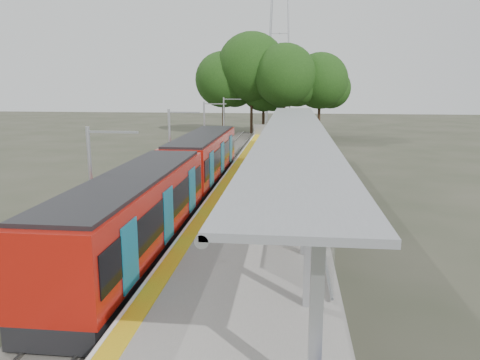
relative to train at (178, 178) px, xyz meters
name	(u,v)px	position (x,y,z in m)	size (l,w,h in m)	color
trackbed	(201,188)	(0.00, 6.30, -1.93)	(3.00, 70.00, 0.24)	#59544C
platform	(268,184)	(4.50, 6.30, -1.55)	(6.00, 50.00, 1.00)	gray
tactile_strip	(230,175)	(1.95, 6.30, -1.04)	(0.60, 50.00, 0.02)	yellow
end_fence	(279,130)	(4.50, 31.25, -0.45)	(6.00, 0.10, 1.20)	#9EA0A5
train	(178,178)	(0.00, 0.00, 0.00)	(2.74, 27.60, 3.62)	black
canopy	(294,134)	(6.11, 2.48, 2.15)	(3.27, 38.00, 3.66)	#9EA0A5
pylon	(280,10)	(3.50, 59.30, 16.95)	(8.00, 4.00, 38.00)	#9EA0A5
tree_cluster	(266,76)	(2.41, 39.62, 5.87)	(20.46, 10.99, 13.67)	#382316
catenary_masts	(171,148)	(-1.72, 5.30, 0.86)	(2.08, 48.16, 5.40)	#9EA0A5
bench_mid	(300,163)	(6.58, 8.15, -0.44)	(1.00, 1.78, 1.17)	#0E1249
bench_far	(304,157)	(6.94, 11.35, -0.54)	(0.49, 1.43, 0.96)	#0E1249
info_pillar_near	(290,222)	(5.97, -6.37, -0.30)	(0.39, 0.39, 1.74)	beige
info_pillar_far	(277,157)	(4.95, 8.99, -0.21)	(0.44, 0.44, 1.93)	beige
litter_bin	(278,213)	(5.44, -4.23, -0.54)	(0.50, 0.50, 1.03)	#9EA0A5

